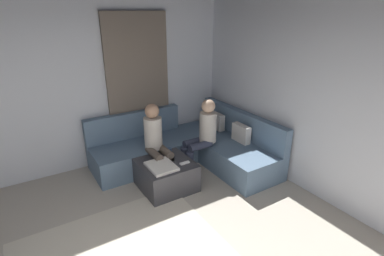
{
  "coord_description": "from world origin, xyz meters",
  "views": [
    {
      "loc": [
        1.88,
        -0.56,
        2.5
      ],
      "look_at": [
        -1.63,
        1.63,
        0.85
      ],
      "focal_mm": 27.57,
      "sensor_mm": 36.0,
      "label": 1
    }
  ],
  "objects_px": {
    "coffee_mug": "(169,151)",
    "person_on_couch_back": "(203,132)",
    "game_remote": "(185,163)",
    "person_on_couch_side": "(156,139)",
    "ottoman": "(166,175)",
    "sectional_couch": "(190,147)"
  },
  "relations": [
    {
      "from": "sectional_couch",
      "to": "person_on_couch_back",
      "type": "xyz_separation_m",
      "value": [
        0.3,
        0.06,
        0.38
      ]
    },
    {
      "from": "coffee_mug",
      "to": "game_remote",
      "type": "xyz_separation_m",
      "value": [
        0.4,
        0.04,
        -0.04
      ]
    },
    {
      "from": "person_on_couch_side",
      "to": "game_remote",
      "type": "bearing_deg",
      "value": 110.7
    },
    {
      "from": "coffee_mug",
      "to": "game_remote",
      "type": "relative_size",
      "value": 0.63
    },
    {
      "from": "ottoman",
      "to": "game_remote",
      "type": "xyz_separation_m",
      "value": [
        0.18,
        0.22,
        0.22
      ]
    },
    {
      "from": "ottoman",
      "to": "coffee_mug",
      "type": "relative_size",
      "value": 8.0
    },
    {
      "from": "coffee_mug",
      "to": "game_remote",
      "type": "distance_m",
      "value": 0.4
    },
    {
      "from": "ottoman",
      "to": "person_on_couch_back",
      "type": "xyz_separation_m",
      "value": [
        -0.2,
        0.79,
        0.45
      ]
    },
    {
      "from": "coffee_mug",
      "to": "person_on_couch_back",
      "type": "bearing_deg",
      "value": 87.7
    },
    {
      "from": "sectional_couch",
      "to": "coffee_mug",
      "type": "bearing_deg",
      "value": -63.55
    },
    {
      "from": "coffee_mug",
      "to": "person_on_couch_back",
      "type": "relative_size",
      "value": 0.08
    },
    {
      "from": "game_remote",
      "to": "person_on_couch_back",
      "type": "relative_size",
      "value": 0.12
    },
    {
      "from": "game_remote",
      "to": "person_on_couch_side",
      "type": "distance_m",
      "value": 0.61
    },
    {
      "from": "sectional_couch",
      "to": "ottoman",
      "type": "relative_size",
      "value": 3.36
    },
    {
      "from": "ottoman",
      "to": "person_on_couch_back",
      "type": "distance_m",
      "value": 0.93
    },
    {
      "from": "ottoman",
      "to": "game_remote",
      "type": "relative_size",
      "value": 5.07
    },
    {
      "from": "sectional_couch",
      "to": "person_on_couch_back",
      "type": "relative_size",
      "value": 2.12
    },
    {
      "from": "ottoman",
      "to": "sectional_couch",
      "type": "bearing_deg",
      "value": 124.04
    },
    {
      "from": "sectional_couch",
      "to": "game_remote",
      "type": "height_order",
      "value": "sectional_couch"
    },
    {
      "from": "sectional_couch",
      "to": "game_remote",
      "type": "distance_m",
      "value": 0.86
    },
    {
      "from": "person_on_couch_back",
      "to": "game_remote",
      "type": "bearing_deg",
      "value": 123.47
    },
    {
      "from": "coffee_mug",
      "to": "person_on_couch_back",
      "type": "xyz_separation_m",
      "value": [
        0.02,
        0.61,
        0.19
      ]
    }
  ]
}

